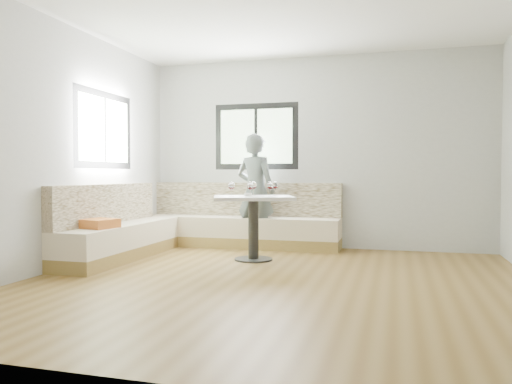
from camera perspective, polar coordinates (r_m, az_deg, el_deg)
room at (r=5.04m, az=1.58°, el=5.86°), size 5.01×5.01×2.81m
banquette at (r=7.02m, az=-7.35°, el=-4.08°), size 2.90×2.80×0.95m
table at (r=6.24m, az=-0.30°, el=-2.32°), size 1.17×1.04×0.80m
person at (r=7.22m, az=-0.05°, el=0.09°), size 0.69×0.55×1.66m
olive_ramekin at (r=6.26m, az=-0.93°, el=-0.28°), size 0.10×0.10×0.04m
wine_glass_a at (r=6.04m, az=-2.83°, el=0.66°), size 0.08×0.08×0.18m
wine_glass_b at (r=6.01m, az=-0.66°, el=0.66°), size 0.08×0.08×0.18m
wine_glass_c at (r=6.14m, az=1.63°, el=0.68°), size 0.08×0.08×0.18m
wine_glass_d at (r=6.33m, az=-0.30°, el=0.72°), size 0.08×0.08×0.18m
wine_glass_e at (r=6.35m, az=2.17°, el=0.73°), size 0.08×0.08×0.18m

